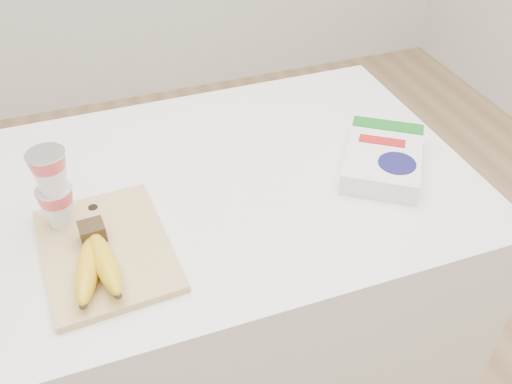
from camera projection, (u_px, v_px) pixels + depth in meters
table at (219, 309)px, 1.56m from camera, size 1.18×0.78×0.88m
cutting_board at (106, 249)px, 1.11m from camera, size 0.26×0.34×0.02m
bananas at (96, 262)px, 1.04m from camera, size 0.10×0.21×0.06m
yogurt_stack at (53, 187)px, 1.10m from camera, size 0.08×0.08×0.17m
cereal_box at (383, 158)px, 1.31m from camera, size 0.28×0.30×0.06m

